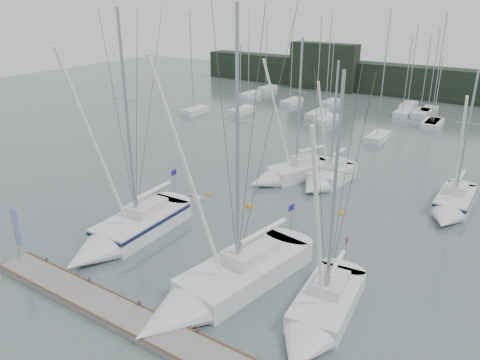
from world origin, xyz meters
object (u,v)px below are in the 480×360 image
object	(u,v)px
sailboat_near_center	(212,291)
buoy_c	(209,195)
buoy_b	(341,214)
sailboat_near_left	(122,235)
sailboat_near_right	(317,320)
sailboat_mid_c	(325,180)
buoy_a	(249,207)
sailboat_mid_b	(286,175)
dock_banner	(17,230)
sailboat_mid_d	(452,206)

from	to	relation	value
sailboat_near_center	buoy_c	size ratio (longest dim) A/B	37.24
buoy_b	sailboat_near_left	bearing A→B (deg)	-130.57
sailboat_near_right	buoy_b	xyz separation A→B (m)	(-4.05, 13.44, -0.52)
sailboat_mid_c	buoy_a	size ratio (longest dim) A/B	19.44
sailboat_near_center	sailboat_mid_c	distance (m)	19.07
sailboat_near_left	sailboat_mid_c	bearing A→B (deg)	64.82
sailboat_mid_b	buoy_b	size ratio (longest dim) A/B	30.49
sailboat_mid_b	dock_banner	world-z (taller)	sailboat_mid_b
buoy_b	sailboat_near_right	bearing A→B (deg)	-73.23
sailboat_mid_c	buoy_b	size ratio (longest dim) A/B	26.36
buoy_b	sailboat_mid_d	bearing A→B (deg)	34.47
buoy_a	sailboat_mid_d	bearing A→B (deg)	29.18
sailboat_mid_b	sailboat_mid_d	size ratio (longest dim) A/B	1.15
sailboat_near_right	buoy_c	world-z (taller)	sailboat_near_right
sailboat_near_right	sailboat_near_left	bearing A→B (deg)	170.96
sailboat_near_left	sailboat_near_right	world-z (taller)	sailboat_near_left
sailboat_mid_b	buoy_a	bearing A→B (deg)	-64.73
sailboat_near_right	buoy_c	distance (m)	18.41
sailboat_near_right	sailboat_mid_c	bearing A→B (deg)	106.69
sailboat_mid_d	sailboat_near_right	bearing A→B (deg)	-99.59
sailboat_near_right	buoy_a	xyz separation A→B (m)	(-10.75, 10.60, -0.52)
sailboat_near_center	sailboat_near_right	bearing A→B (deg)	18.82
buoy_c	sailboat_mid_c	bearing A→B (deg)	44.41
sailboat_mid_c	buoy_a	xyz separation A→B (m)	(-3.25, -7.41, -0.60)
sailboat_near_left	sailboat_mid_b	bearing A→B (deg)	74.70
buoy_a	buoy_b	size ratio (longest dim) A/B	1.36
sailboat_mid_c	buoy_c	xyz separation A→B (m)	(-7.43, -7.28, -0.60)
sailboat_near_left	sailboat_mid_d	xyz separation A→B (m)	(17.90, 17.49, -0.10)
sailboat_near_left	dock_banner	size ratio (longest dim) A/B	4.37
sailboat_near_center	buoy_b	distance (m)	14.55
sailboat_near_center	buoy_a	xyz separation A→B (m)	(-4.86, 11.59, -0.60)
sailboat_mid_b	buoy_a	size ratio (longest dim) A/B	22.48
sailboat_near_center	sailboat_mid_b	bearing A→B (deg)	115.04
sailboat_near_right	sailboat_mid_d	world-z (taller)	sailboat_near_right
sailboat_near_center	dock_banner	world-z (taller)	sailboat_near_center
sailboat_mid_c	sailboat_mid_d	world-z (taller)	sailboat_mid_d
sailboat_near_right	sailboat_mid_b	size ratio (longest dim) A/B	1.03
buoy_c	sailboat_near_center	bearing A→B (deg)	-52.31
buoy_a	buoy_c	xyz separation A→B (m)	(-4.19, 0.13, 0.00)
sailboat_mid_c	dock_banner	size ratio (longest dim) A/B	3.11
sailboat_mid_d	buoy_c	world-z (taller)	sailboat_mid_d
sailboat_mid_d	buoy_c	distance (m)	19.51
sailboat_mid_b	sailboat_mid_d	bearing A→B (deg)	27.57
sailboat_near_right	dock_banner	size ratio (longest dim) A/B	3.70
sailboat_near_right	dock_banner	bearing A→B (deg)	-171.09
sailboat_near_left	sailboat_mid_d	bearing A→B (deg)	42.32
buoy_a	sailboat_mid_b	bearing A→B (deg)	92.13
sailboat_near_left	buoy_b	world-z (taller)	sailboat_near_left
buoy_a	dock_banner	distance (m)	17.10
buoy_b	buoy_c	size ratio (longest dim) A/B	0.97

